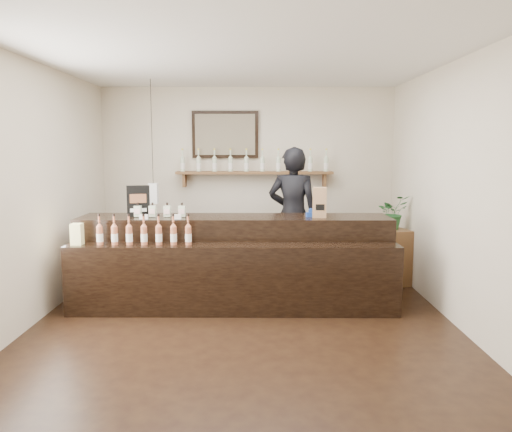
% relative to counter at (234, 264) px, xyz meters
% --- Properties ---
extents(ground, '(5.00, 5.00, 0.00)m').
position_rel_counter_xyz_m(ground, '(0.14, -0.56, -0.49)').
color(ground, black).
rests_on(ground, ground).
extents(room_shell, '(5.00, 5.00, 5.00)m').
position_rel_counter_xyz_m(room_shell, '(0.14, -0.56, 1.21)').
color(room_shell, beige).
rests_on(room_shell, ground).
extents(back_wall_decor, '(2.66, 0.96, 1.69)m').
position_rel_counter_xyz_m(back_wall_decor, '(-0.02, 1.81, 1.27)').
color(back_wall_decor, brown).
rests_on(back_wall_decor, ground).
extents(counter, '(3.76, 1.02, 1.22)m').
position_rel_counter_xyz_m(counter, '(0.00, 0.00, 0.00)').
color(counter, black).
rests_on(counter, ground).
extents(promo_sign, '(0.27, 0.09, 0.38)m').
position_rel_counter_xyz_m(promo_sign, '(-1.15, 0.11, 0.75)').
color(promo_sign, black).
rests_on(promo_sign, counter).
extents(paper_bag, '(0.18, 0.14, 0.36)m').
position_rel_counter_xyz_m(paper_bag, '(1.03, 0.05, 0.74)').
color(paper_bag, '#9C724B').
rests_on(paper_bag, counter).
extents(tape_dispenser, '(0.13, 0.07, 0.10)m').
position_rel_counter_xyz_m(tape_dispenser, '(0.93, 0.09, 0.60)').
color(tape_dispenser, '#173DA1').
rests_on(tape_dispenser, counter).
extents(side_cabinet, '(0.50, 0.60, 0.77)m').
position_rel_counter_xyz_m(side_cabinet, '(2.14, 0.93, -0.11)').
color(side_cabinet, brown).
rests_on(side_cabinet, ground).
extents(potted_plant, '(0.53, 0.50, 0.47)m').
position_rel_counter_xyz_m(potted_plant, '(2.14, 0.93, 0.51)').
color(potted_plant, '#245A29').
rests_on(potted_plant, side_cabinet).
extents(shopkeeper, '(0.87, 0.67, 2.14)m').
position_rel_counter_xyz_m(shopkeeper, '(0.78, 0.99, 0.58)').
color(shopkeeper, black).
rests_on(shopkeeper, ground).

